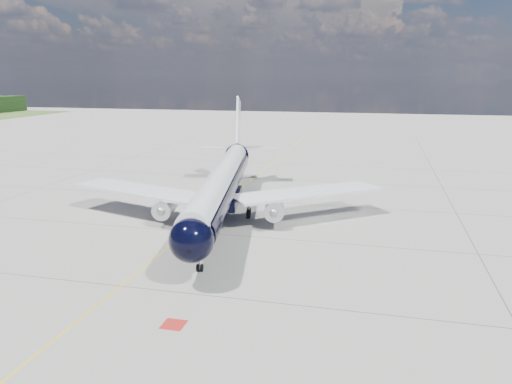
# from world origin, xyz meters

# --- Properties ---
(ground) EXTENTS (320.00, 320.00, 0.00)m
(ground) POSITION_xyz_m (0.00, 30.00, 0.00)
(ground) COLOR gray
(ground) RESTS_ON ground
(taxiway_centerline) EXTENTS (0.16, 160.00, 0.01)m
(taxiway_centerline) POSITION_xyz_m (0.00, 25.00, 0.00)
(taxiway_centerline) COLOR yellow
(taxiway_centerline) RESTS_ON ground
(red_marking) EXTENTS (1.60, 1.60, 0.01)m
(red_marking) POSITION_xyz_m (6.80, -10.00, 0.00)
(red_marking) COLOR maroon
(red_marking) RESTS_ON ground
(main_airliner) EXTENTS (38.36, 47.22, 13.71)m
(main_airliner) POSITION_xyz_m (2.10, 16.52, 4.26)
(main_airliner) COLOR black
(main_airliner) RESTS_ON ground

